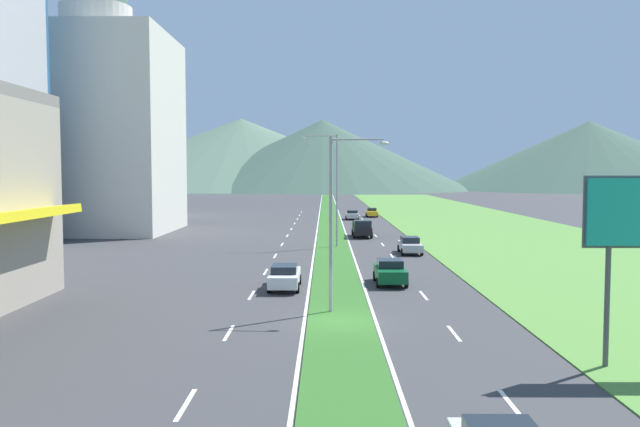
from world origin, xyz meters
name	(u,v)px	position (x,y,z in m)	size (l,w,h in m)	color
ground_plane	(340,322)	(0.00, 0.00, 0.00)	(600.00, 600.00, 0.00)	#38383A
grass_median	(330,224)	(0.00, 60.00, 0.03)	(3.20, 240.00, 0.06)	#2D6023
grass_verge_right	(475,224)	(20.60, 60.00, 0.03)	(24.00, 240.00, 0.06)	#518438
lane_dash_left_1	(186,404)	(-5.10, -11.08, 0.01)	(0.16, 2.80, 0.01)	silver
lane_dash_left_2	(229,333)	(-5.10, -2.15, 0.01)	(0.16, 2.80, 0.01)	silver
lane_dash_left_3	(252,295)	(-5.10, 6.77, 0.01)	(0.16, 2.80, 0.01)	silver
lane_dash_left_4	(266,272)	(-5.10, 15.70, 0.01)	(0.16, 2.80, 0.01)	silver
lane_dash_left_5	(275,256)	(-5.10, 24.62, 0.01)	(0.16, 2.80, 0.01)	silver
lane_dash_left_6	(282,244)	(-5.10, 33.55, 0.01)	(0.16, 2.80, 0.01)	silver
lane_dash_left_7	(287,236)	(-5.10, 42.47, 0.01)	(0.16, 2.80, 0.01)	silver
lane_dash_left_8	(291,229)	(-5.10, 51.39, 0.01)	(0.16, 2.80, 0.01)	silver
lane_dash_left_9	(295,223)	(-5.10, 60.32, 0.01)	(0.16, 2.80, 0.01)	silver
lane_dash_left_10	(297,219)	(-5.10, 69.24, 0.01)	(0.16, 2.80, 0.01)	silver
lane_dash_left_11	(300,215)	(-5.10, 78.17, 0.01)	(0.16, 2.80, 0.01)	silver
lane_dash_left_12	(302,212)	(-5.10, 87.09, 0.01)	(0.16, 2.80, 0.01)	silver
lane_dash_right_1	(512,405)	(5.10, -11.08, 0.01)	(0.16, 2.80, 0.01)	silver
lane_dash_right_2	(454,333)	(5.10, -2.15, 0.01)	(0.16, 2.80, 0.01)	silver
lane_dash_right_3	(424,295)	(5.10, 6.77, 0.01)	(0.16, 2.80, 0.01)	silver
lane_dash_right_4	(405,272)	(5.10, 15.70, 0.01)	(0.16, 2.80, 0.01)	silver
lane_dash_right_5	(392,256)	(5.10, 24.62, 0.01)	(0.16, 2.80, 0.01)	silver
lane_dash_right_6	(383,245)	(5.10, 33.55, 0.01)	(0.16, 2.80, 0.01)	silver
lane_dash_right_7	(376,236)	(5.10, 42.47, 0.01)	(0.16, 2.80, 0.01)	silver
lane_dash_right_8	(370,229)	(5.10, 51.39, 0.01)	(0.16, 2.80, 0.01)	silver
lane_dash_right_9	(366,224)	(5.10, 60.32, 0.01)	(0.16, 2.80, 0.01)	silver
lane_dash_right_10	(362,219)	(5.10, 69.24, 0.01)	(0.16, 2.80, 0.01)	silver
lane_dash_right_11	(359,215)	(5.10, 78.17, 0.01)	(0.16, 2.80, 0.01)	silver
lane_dash_right_12	(357,212)	(5.10, 87.09, 0.01)	(0.16, 2.80, 0.01)	silver
edge_line_median_left	(318,224)	(-1.75, 60.00, 0.01)	(0.16, 240.00, 0.01)	silver
edge_line_median_right	(342,224)	(1.75, 60.00, 0.01)	(0.16, 240.00, 0.01)	silver
domed_building	(98,121)	(-28.51, 47.70, 13.58)	(17.66, 17.66, 33.83)	beige
midrise_colored	(136,151)	(-33.08, 78.43, 10.98)	(12.19, 12.19, 21.96)	silver
hill_far_left	(241,153)	(-41.12, 276.61, 16.61)	(171.12, 171.12, 33.22)	#516B56
hill_far_center	(322,155)	(-1.95, 247.79, 15.12)	(129.22, 129.22, 30.24)	#3D5647
hill_far_right	(588,155)	(113.09, 246.33, 14.76)	(128.96, 128.96, 29.53)	#3D5647
street_lamp_near	(337,212)	(-0.10, 2.13, 5.26)	(3.05, 0.39, 9.10)	#99999E
street_lamp_mid	(333,183)	(0.06, 31.34, 6.27)	(3.48, 0.36, 10.98)	#99999E
car_0	(372,212)	(6.95, 74.24, 0.75)	(1.85, 4.30, 1.47)	yellow
car_2	(410,245)	(6.91, 26.47, 0.76)	(1.91, 4.47, 1.50)	#B2B2B7
car_3	(352,215)	(3.49, 68.43, 0.74)	(2.04, 4.03, 1.43)	#B2B2B7
car_4	(285,276)	(-3.27, 8.99, 0.78)	(1.95, 4.78, 1.51)	silver
car_5	(390,272)	(3.51, 10.65, 0.81)	(2.00, 4.17, 1.60)	#0C5128
pickup_truck_0	(362,229)	(3.43, 40.92, 0.98)	(2.18, 5.40, 2.00)	black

